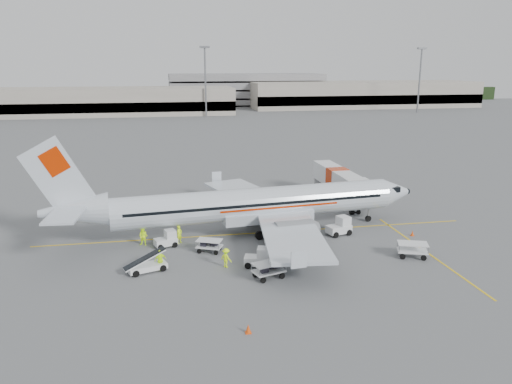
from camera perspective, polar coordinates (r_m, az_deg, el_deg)
ground at (r=50.96m, az=0.41°, el=-4.69°), size 360.00×360.00×0.00m
stripe_lead at (r=50.96m, az=0.41°, el=-4.69°), size 44.00×0.20×0.01m
stripe_cross at (r=48.56m, az=18.86°, el=-6.48°), size 0.20×20.00×0.01m
terminal_west at (r=180.34m, az=-20.69°, el=9.62°), size 110.00×22.00×9.00m
terminal_east at (r=208.27m, az=12.01°, el=10.88°), size 90.00×26.00×10.00m
parking_garage at (r=210.30m, az=-1.23°, el=11.76°), size 62.00×24.00×14.00m
treeline at (r=222.88m, az=-8.34°, el=10.73°), size 300.00×3.00×6.00m
mast_center at (r=165.98m, az=-5.80°, el=12.37°), size 3.20×1.20×22.00m
mast_east at (r=187.89m, az=18.18°, el=11.97°), size 3.20×1.20×22.00m
aircraft at (r=49.75m, az=0.05°, el=1.07°), size 40.53×33.25×10.40m
jet_bridge at (r=62.83m, az=9.25°, el=0.79°), size 3.41×15.97×4.17m
belt_loader at (r=42.40m, az=-12.39°, el=-7.43°), size 4.52×2.91×2.29m
tug_fore at (r=50.83m, az=9.44°, el=-3.85°), size 2.68×1.99×1.85m
tug_mid at (r=42.54m, az=0.16°, el=-7.44°), size 2.44×1.81×1.68m
tug_aft at (r=47.72m, az=-10.29°, el=-5.28°), size 2.30×1.72×1.58m
cart_loaded_a at (r=40.44m, az=1.47°, el=-8.94°), size 2.84×2.18×1.31m
cart_loaded_b at (r=45.96m, az=-5.35°, el=-6.14°), size 2.61×2.12×1.18m
cart_empty_a at (r=46.36m, az=3.73°, el=-5.94°), size 2.46×1.79×1.15m
cart_empty_b at (r=46.66m, az=17.43°, el=-6.35°), size 2.93×2.28×1.34m
cone_nose at (r=52.45m, az=17.44°, el=-4.50°), size 0.34×0.34×0.55m
cone_port at (r=62.53m, az=-5.63°, el=-0.87°), size 0.34×0.34×0.55m
cone_stbd at (r=32.98m, az=-0.90°, el=-15.33°), size 0.39×0.39×0.63m
crew_a at (r=48.43m, az=-8.75°, el=-4.81°), size 0.75×0.75×1.75m
crew_b at (r=48.47m, az=-12.75°, el=-4.97°), size 1.07×0.97×1.78m
crew_c at (r=42.45m, az=-3.43°, el=-7.52°), size 1.19×1.22×1.68m
crew_d at (r=42.63m, az=-10.87°, el=-7.63°), size 1.09×0.73×1.73m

